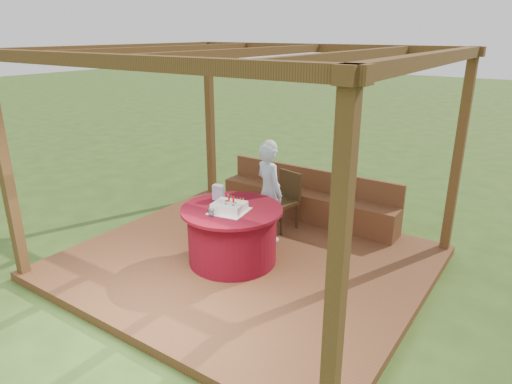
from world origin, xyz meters
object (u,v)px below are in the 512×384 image
birthday_cake (229,207)px  drinking_glass (211,213)px  chair (285,197)px  table (232,234)px  elderly_woman (269,191)px  gift_bag (218,192)px  bench (307,203)px

birthday_cake → drinking_glass: bearing=-109.1°
birthday_cake → drinking_glass: birthday_cake is taller
birthday_cake → chair: bearing=92.0°
birthday_cake → drinking_glass: 0.27m
table → drinking_glass: (-0.05, -0.35, 0.41)m
elderly_woman → drinking_glass: (-0.06, -1.22, 0.05)m
gift_bag → chair: bearing=64.3°
bench → gift_bag: gift_bag is taller
table → birthday_cake: birthday_cake is taller
elderly_woman → bench: bearing=84.2°
table → gift_bag: bearing=155.4°
bench → elderly_woman: bearing=-95.8°
chair → drinking_glass: bearing=-91.3°
chair → gift_bag: 1.29m
table → drinking_glass: size_ratio=14.48×
birthday_cake → gift_bag: (-0.38, 0.26, 0.04)m
elderly_woman → drinking_glass: 1.23m
bench → table: bearing=-93.4°
bench → chair: (-0.12, -0.51, 0.23)m
chair → bench: bearing=76.5°
chair → elderly_woman: 0.54m
bench → birthday_cake: (-0.07, -1.96, 0.55)m
elderly_woman → gift_bag: 0.80m
bench → birthday_cake: size_ratio=5.87×
drinking_glass → gift_bag: bearing=119.9°
bench → birthday_cake: birthday_cake is taller
bench → table: size_ratio=2.28×
gift_bag → drinking_glass: 0.59m
elderly_woman → birthday_cake: 0.97m
drinking_glass → elderly_woman: bearing=87.3°
bench → table: bench is taller
table → birthday_cake: bearing=-69.3°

